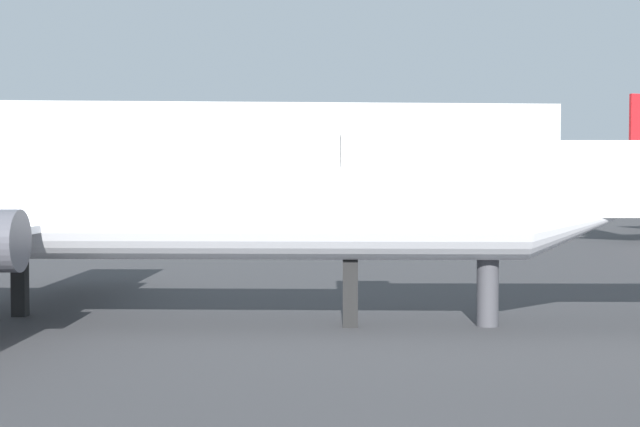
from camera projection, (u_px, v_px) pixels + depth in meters
name	position (u px, v px, depth m)	size (l,w,h in m)	color
airplane_at_gate	(31.00, 212.00, 29.24)	(37.23, 23.73, 11.75)	white
jet_bridge	(609.00, 183.00, 29.03)	(19.08, 3.82, 6.11)	silver
terminal_building	(256.00, 159.00, 129.89)	(80.78, 22.64, 14.51)	#B7B7B2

